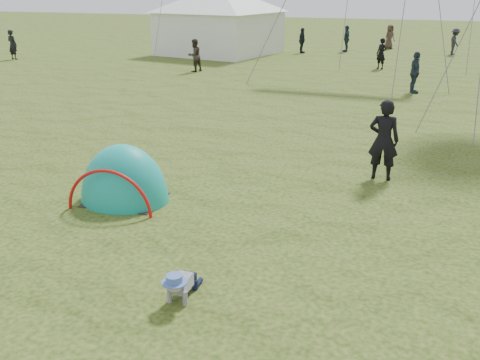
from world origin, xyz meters
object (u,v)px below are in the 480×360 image
(standing_adult, at_px, (384,140))
(event_marquee, at_px, (220,17))
(popup_tent, at_px, (125,200))
(crawling_toddler, at_px, (180,284))

(standing_adult, relative_size, event_marquee, 0.28)
(popup_tent, bearing_deg, crawling_toddler, -52.50)
(crawling_toddler, relative_size, popup_tent, 0.27)
(crawling_toddler, bearing_deg, standing_adult, 69.52)
(popup_tent, height_order, event_marquee, event_marquee)
(standing_adult, distance_m, event_marquee, 25.04)
(event_marquee, bearing_deg, popup_tent, -61.67)
(popup_tent, distance_m, event_marquee, 26.05)
(standing_adult, bearing_deg, crawling_toddler, 70.59)
(popup_tent, height_order, standing_adult, standing_adult)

